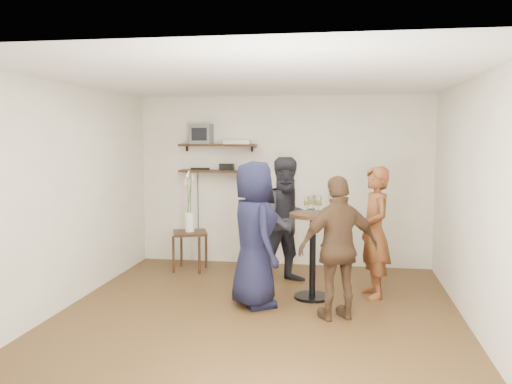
# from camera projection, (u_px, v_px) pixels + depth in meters

# --- Properties ---
(room) EXTENTS (4.58, 5.08, 2.68)m
(room) POSITION_uv_depth(u_px,v_px,m) (257.00, 200.00, 5.88)
(room) COLOR #3F2814
(room) RESTS_ON ground
(shelf_upper) EXTENTS (1.20, 0.25, 0.04)m
(shelf_upper) POSITION_uv_depth(u_px,v_px,m) (218.00, 145.00, 8.31)
(shelf_upper) COLOR black
(shelf_upper) RESTS_ON room
(shelf_lower) EXTENTS (1.20, 0.25, 0.04)m
(shelf_lower) POSITION_uv_depth(u_px,v_px,m) (218.00, 171.00, 8.35)
(shelf_lower) COLOR black
(shelf_lower) RESTS_ON room
(crt_monitor) EXTENTS (0.32, 0.30, 0.30)m
(crt_monitor) POSITION_uv_depth(u_px,v_px,m) (202.00, 134.00, 8.34)
(crt_monitor) COLOR #59595B
(crt_monitor) RESTS_ON shelf_upper
(dvd_deck) EXTENTS (0.40, 0.24, 0.06)m
(dvd_deck) POSITION_uv_depth(u_px,v_px,m) (238.00, 142.00, 8.26)
(dvd_deck) COLOR silver
(dvd_deck) RESTS_ON shelf_upper
(radio) EXTENTS (0.22, 0.10, 0.10)m
(radio) POSITION_uv_depth(u_px,v_px,m) (227.00, 167.00, 8.33)
(radio) COLOR black
(radio) RESTS_ON shelf_lower
(power_strip) EXTENTS (0.30, 0.05, 0.03)m
(power_strip) POSITION_uv_depth(u_px,v_px,m) (200.00, 169.00, 8.45)
(power_strip) COLOR black
(power_strip) RESTS_ON shelf_lower
(side_table) EXTENTS (0.62, 0.62, 0.58)m
(side_table) POSITION_uv_depth(u_px,v_px,m) (190.00, 238.00, 8.01)
(side_table) COLOR black
(side_table) RESTS_ON room
(vase_lilies) EXTENTS (0.19, 0.19, 0.93)m
(vase_lilies) POSITION_uv_depth(u_px,v_px,m) (190.00, 212.00, 7.97)
(vase_lilies) COLOR white
(vase_lilies) RESTS_ON side_table
(drinks_table) EXTENTS (0.58, 0.58, 1.06)m
(drinks_table) POSITION_uv_depth(u_px,v_px,m) (313.00, 244.00, 6.61)
(drinks_table) COLOR black
(drinks_table) RESTS_ON room
(wine_glass_fl) EXTENTS (0.07, 0.07, 0.21)m
(wine_glass_fl) POSITION_uv_depth(u_px,v_px,m) (307.00, 202.00, 6.53)
(wine_glass_fl) COLOR silver
(wine_glass_fl) RESTS_ON drinks_table
(wine_glass_fr) EXTENTS (0.07, 0.07, 0.22)m
(wine_glass_fr) POSITION_uv_depth(u_px,v_px,m) (319.00, 202.00, 6.50)
(wine_glass_fr) COLOR silver
(wine_glass_fr) RESTS_ON drinks_table
(wine_glass_bl) EXTENTS (0.07, 0.07, 0.21)m
(wine_glass_bl) POSITION_uv_depth(u_px,v_px,m) (312.00, 201.00, 6.62)
(wine_glass_bl) COLOR silver
(wine_glass_bl) RESTS_ON drinks_table
(wine_glass_br) EXTENTS (0.07, 0.07, 0.22)m
(wine_glass_br) POSITION_uv_depth(u_px,v_px,m) (315.00, 201.00, 6.58)
(wine_glass_br) COLOR silver
(wine_glass_br) RESTS_ON drinks_table
(person_plaid) EXTENTS (0.53, 0.67, 1.62)m
(person_plaid) POSITION_uv_depth(u_px,v_px,m) (375.00, 232.00, 6.67)
(person_plaid) COLOR red
(person_plaid) RESTS_ON room
(person_dark) EXTENTS (1.04, 0.97, 1.71)m
(person_dark) POSITION_uv_depth(u_px,v_px,m) (288.00, 220.00, 7.32)
(person_dark) COLOR black
(person_dark) RESTS_ON room
(person_navy) EXTENTS (0.89, 0.99, 1.71)m
(person_navy) POSITION_uv_depth(u_px,v_px,m) (254.00, 234.00, 6.31)
(person_navy) COLOR black
(person_navy) RESTS_ON room
(person_brown) EXTENTS (1.00, 0.73, 1.57)m
(person_brown) POSITION_uv_depth(u_px,v_px,m) (339.00, 248.00, 5.86)
(person_brown) COLOR #49311F
(person_brown) RESTS_ON room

